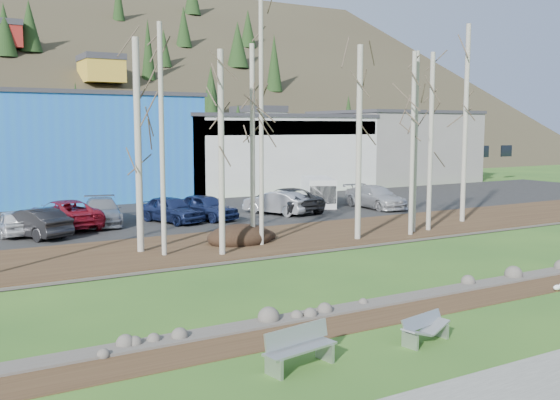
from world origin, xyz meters
TOP-DOWN VIEW (x-y plane):
  - ground at (0.00, 0.00)m, footprint 200.00×200.00m
  - dirt_strip at (0.00, 2.10)m, footprint 80.00×1.80m
  - near_bank_rocks at (0.00, 3.10)m, footprint 80.00×0.80m
  - river at (0.00, 7.20)m, footprint 80.00×8.00m
  - far_bank_rocks at (0.00, 11.30)m, footprint 80.00×0.80m
  - far_bank at (0.00, 14.50)m, footprint 80.00×7.00m
  - parking_lot at (0.00, 25.00)m, footprint 80.00×14.00m
  - building_blue at (-6.00, 39.00)m, footprint 20.40×12.24m
  - building_white at (12.00, 38.98)m, footprint 18.36×12.24m
  - building_grey at (28.00, 39.00)m, footprint 14.28×12.24m
  - hillside at (0.00, 84.00)m, footprint 160.00×72.00m
  - bench_intact at (-7.81, -0.11)m, footprint 1.99×0.88m
  - bench_damaged at (-3.99, -0.27)m, footprint 1.67×0.82m
  - seagull at (3.55, 1.23)m, footprint 0.39×0.19m
  - dirt_mound at (-2.24, 14.31)m, footprint 3.32×2.34m
  - birch_1 at (-6.38, 13.35)m, footprint 0.21×0.21m
  - birch_2 at (-7.03, 14.61)m, footprint 0.30×0.30m
  - birch_3 at (-1.58, 13.34)m, footprint 0.21×0.21m
  - birch_4 at (-4.12, 12.25)m, footprint 0.26×0.26m
  - birch_5 at (-1.76, 13.89)m, footprint 0.23×0.23m
  - birch_6 at (6.41, 11.95)m, footprint 0.23×0.23m
  - birch_7 at (3.30, 12.34)m, footprint 0.28×0.28m
  - birch_8 at (7.15, 12.57)m, footprint 0.25×0.25m
  - birch_9 at (12.13, 13.88)m, footprint 0.28×0.28m
  - birch_10 at (8.23, 12.57)m, footprint 0.25×0.25m
  - car_0 at (-11.41, 22.04)m, footprint 1.72×3.95m
  - car_1 at (-10.60, 20.81)m, footprint 3.32×4.76m
  - car_2 at (-8.68, 22.99)m, footprint 3.48×6.04m
  - car_3 at (-6.56, 23.35)m, footprint 3.08×5.48m
  - car_4 at (-2.82, 22.14)m, footprint 3.20×4.83m
  - car_5 at (4.18, 22.00)m, footprint 3.21×4.81m
  - car_6 at (5.35, 22.63)m, footprint 2.77×5.78m
  - car_7 at (11.55, 21.27)m, footprint 2.21×5.28m
  - car_8 at (-0.68, 22.14)m, footprint 3.20×4.83m
  - car_9 at (-2.84, 22.14)m, footprint 3.20×4.83m
  - van_white at (8.80, 24.21)m, footprint 3.58×4.89m

SIDE VIEW (x-z plane):
  - ground at x=0.00m, z-range 0.00..0.00m
  - near_bank_rocks at x=0.00m, z-range -0.25..0.25m
  - river at x=0.00m, z-range -0.45..0.45m
  - far_bank_rocks at x=0.00m, z-range -0.23..0.23m
  - dirt_strip at x=0.00m, z-range 0.00..0.03m
  - parking_lot at x=0.00m, z-range 0.00..0.14m
  - far_bank at x=0.00m, z-range 0.00..0.15m
  - seagull at x=3.55m, z-range 0.02..0.30m
  - bench_damaged at x=-3.99m, z-range 0.00..0.72m
  - dirt_mound at x=-2.24m, z-range 0.15..0.80m
  - bench_intact at x=-7.81m, z-range 0.00..0.96m
  - car_0 at x=-11.41m, z-range 0.14..1.47m
  - car_1 at x=-10.60m, z-range 0.14..1.63m
  - car_3 at x=-6.56m, z-range 0.14..1.64m
  - car_5 at x=4.18m, z-range 0.14..1.64m
  - car_7 at x=11.55m, z-range 0.14..1.66m
  - car_4 at x=-2.82m, z-range 0.14..1.67m
  - car_8 at x=-0.68m, z-range 0.14..1.67m
  - car_9 at x=-2.84m, z-range 0.14..1.67m
  - car_2 at x=-8.68m, z-range 0.14..1.72m
  - car_6 at x=5.35m, z-range 0.14..1.73m
  - van_white at x=8.80m, z-range 0.14..2.11m
  - building_white at x=12.00m, z-range 0.01..6.81m
  - building_grey at x=28.00m, z-range 0.01..7.31m
  - building_blue at x=-6.00m, z-range 0.01..8.31m
  - birch_4 at x=-4.12m, z-range 0.15..8.94m
  - birch_6 at x=6.41m, z-range 0.15..9.45m
  - birch_5 at x=-1.76m, z-range 0.15..9.51m
  - birch_2 at x=-7.03m, z-range 0.15..9.53m
  - birch_8 at x=7.15m, z-range 0.15..9.57m
  - birch_10 at x=8.23m, z-range 0.15..9.57m
  - birch_7 at x=3.30m, z-range 0.15..9.61m
  - birch_1 at x=-6.38m, z-range 0.15..10.05m
  - birch_9 at x=12.13m, z-range 0.15..11.51m
  - birch_3 at x=-1.58m, z-range 0.15..11.97m
  - hillside at x=0.00m, z-range 0.00..35.00m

